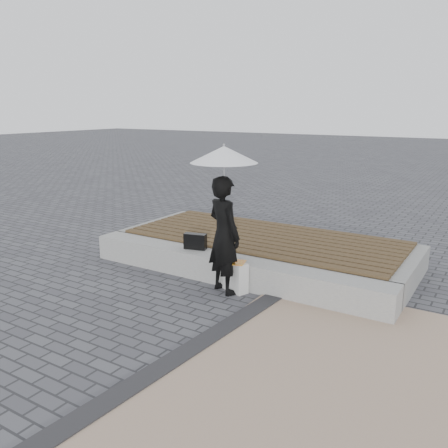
{
  "coord_description": "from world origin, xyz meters",
  "views": [
    {
      "loc": [
        3.51,
        -4.14,
        2.58
      ],
      "look_at": [
        0.15,
        1.24,
        1.0
      ],
      "focal_mm": 37.61,
      "sensor_mm": 36.0,
      "label": 1
    }
  ],
  "objects_px": {
    "woman": "(224,235)",
    "handbag": "(195,241)",
    "seating_ledge": "(228,269)",
    "canvas_tote": "(235,276)",
    "parasol": "(224,154)"
  },
  "relations": [
    {
      "from": "woman",
      "to": "canvas_tote",
      "type": "bearing_deg",
      "value": -115.56
    },
    {
      "from": "seating_ledge",
      "to": "handbag",
      "type": "relative_size",
      "value": 14.08
    },
    {
      "from": "parasol",
      "to": "canvas_tote",
      "type": "relative_size",
      "value": 2.66
    },
    {
      "from": "seating_ledge",
      "to": "canvas_tote",
      "type": "bearing_deg",
      "value": -43.67
    },
    {
      "from": "parasol",
      "to": "canvas_tote",
      "type": "bearing_deg",
      "value": 40.83
    },
    {
      "from": "woman",
      "to": "parasol",
      "type": "distance_m",
      "value": 1.13
    },
    {
      "from": "woman",
      "to": "handbag",
      "type": "relative_size",
      "value": 4.72
    },
    {
      "from": "seating_ledge",
      "to": "canvas_tote",
      "type": "distance_m",
      "value": 0.38
    },
    {
      "from": "seating_ledge",
      "to": "canvas_tote",
      "type": "relative_size",
      "value": 11.29
    },
    {
      "from": "canvas_tote",
      "to": "parasol",
      "type": "bearing_deg",
      "value": -118.17
    },
    {
      "from": "seating_ledge",
      "to": "canvas_tote",
      "type": "xyz_separation_m",
      "value": [
        0.27,
        -0.26,
        0.02
      ]
    },
    {
      "from": "handbag",
      "to": "woman",
      "type": "bearing_deg",
      "value": -41.63
    },
    {
      "from": "seating_ledge",
      "to": "parasol",
      "type": "distance_m",
      "value": 1.81
    },
    {
      "from": "woman",
      "to": "handbag",
      "type": "xyz_separation_m",
      "value": [
        -0.79,
        0.41,
        -0.31
      ]
    },
    {
      "from": "woman",
      "to": "canvas_tote",
      "type": "relative_size",
      "value": 3.79
    }
  ]
}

